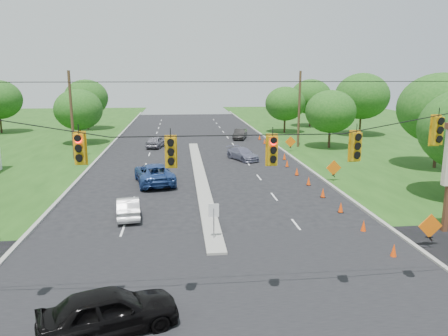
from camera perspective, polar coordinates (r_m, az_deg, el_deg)
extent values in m
plane|color=black|center=(17.99, 0.28, -16.56)|extent=(160.00, 160.00, 0.00)
cube|color=black|center=(17.99, 0.28, -16.56)|extent=(160.00, 14.00, 0.02)
cube|color=gray|center=(47.24, -16.06, 1.16)|extent=(0.25, 110.00, 0.16)
cube|color=gray|center=(47.97, 8.43, 1.67)|extent=(0.25, 110.00, 0.16)
cube|color=gray|center=(37.72, -3.17, -1.08)|extent=(1.00, 34.00, 0.18)
cylinder|color=gray|center=(23.09, -1.34, -7.43)|extent=(0.06, 0.06, 1.80)
cube|color=white|center=(22.83, -1.35, -5.54)|extent=(0.55, 0.04, 0.70)
cylinder|color=black|center=(14.87, 0.72, 5.80)|extent=(24.00, 0.04, 0.04)
cube|color=gold|center=(15.24, -18.33, 2.39)|extent=(0.34, 0.24, 1.00)
cube|color=gold|center=(14.91, -6.95, 2.04)|extent=(0.34, 0.24, 1.00)
cube|color=gold|center=(15.25, 6.33, 2.28)|extent=(0.34, 0.24, 1.00)
cube|color=gold|center=(16.14, 16.82, 2.69)|extent=(0.34, 0.24, 1.00)
cube|color=gold|center=(17.44, 26.08, 4.40)|extent=(0.34, 0.24, 1.00)
cylinder|color=#422D1C|center=(47.12, -19.27, 6.47)|extent=(0.28, 0.28, 9.00)
cylinder|color=#422D1C|center=(52.80, 9.79, 7.51)|extent=(0.28, 0.28, 9.00)
cube|color=#59331E|center=(26.93, 27.21, -3.05)|extent=(0.25, 0.25, 4.40)
cone|color=#FE460A|center=(22.82, 21.29, -10.02)|extent=(0.32, 0.32, 0.70)
cone|color=#FE460A|center=(25.76, 17.77, -7.21)|extent=(0.32, 0.32, 0.70)
cone|color=#FE460A|center=(28.83, 15.01, -4.97)|extent=(0.32, 0.32, 0.70)
cone|color=#FE460A|center=(31.99, 12.80, -3.16)|extent=(0.32, 0.32, 0.70)
cone|color=#FE460A|center=(35.21, 11.00, -1.67)|extent=(0.32, 0.32, 0.70)
cone|color=#FE460A|center=(38.48, 9.50, -0.43)|extent=(0.32, 0.32, 0.70)
cone|color=#FE460A|center=(41.79, 8.24, 0.61)|extent=(0.32, 0.32, 0.70)
cone|color=#FE460A|center=(45.26, 7.91, 1.51)|extent=(0.32, 0.32, 0.70)
cone|color=#FE460A|center=(48.61, 6.93, 2.28)|extent=(0.32, 0.32, 0.70)
cone|color=#FE460A|center=(51.98, 6.08, 2.94)|extent=(0.32, 0.32, 0.70)
cone|color=#FE460A|center=(55.37, 5.34, 3.52)|extent=(0.32, 0.32, 0.70)
cone|color=#FE460A|center=(58.77, 4.67, 4.04)|extent=(0.32, 0.32, 0.70)
cube|color=black|center=(24.69, 25.22, -8.18)|extent=(0.06, 0.58, 0.26)
cube|color=black|center=(24.69, 25.22, -8.18)|extent=(0.06, 0.58, 0.26)
cube|color=orange|center=(24.50, 25.35, -6.86)|extent=(1.27, 0.05, 1.27)
cube|color=black|center=(36.83, 14.09, -0.89)|extent=(0.06, 0.58, 0.26)
cube|color=black|center=(36.83, 14.09, -0.89)|extent=(0.06, 0.58, 0.26)
cube|color=orange|center=(36.70, 14.14, 0.03)|extent=(1.27, 0.05, 1.27)
cube|color=black|center=(49.95, 8.66, 2.73)|extent=(0.06, 0.58, 0.26)
cube|color=black|center=(49.95, 8.66, 2.73)|extent=(0.06, 0.58, 0.26)
cube|color=orange|center=(49.86, 8.69, 3.41)|extent=(1.27, 0.05, 1.27)
cylinder|color=black|center=(72.96, -27.14, 5.19)|extent=(0.28, 0.28, 2.88)
cylinder|color=black|center=(57.49, -18.27, 4.20)|extent=(0.28, 0.28, 2.52)
ellipsoid|color=#194C14|center=(57.18, -18.48, 7.25)|extent=(5.88, 5.88, 5.04)
cylinder|color=black|center=(72.47, -17.37, 5.94)|extent=(0.28, 0.28, 2.88)
ellipsoid|color=#194C14|center=(72.20, -17.55, 8.71)|extent=(6.72, 6.72, 5.76)
cylinder|color=black|center=(45.07, 25.92, 1.99)|extent=(0.28, 0.28, 3.24)
ellipsoid|color=#194C14|center=(44.62, 26.40, 6.99)|extent=(7.56, 7.56, 6.48)
cylinder|color=black|center=(53.26, 13.59, 3.88)|extent=(0.28, 0.28, 2.52)
ellipsoid|color=#194C14|center=(52.92, 13.75, 7.18)|extent=(5.88, 5.88, 5.04)
cylinder|color=black|center=(65.36, 17.35, 5.47)|extent=(0.28, 0.28, 3.24)
ellipsoid|color=#194C14|center=(65.05, 17.58, 8.94)|extent=(7.56, 7.56, 6.48)
cylinder|color=black|center=(74.29, 11.16, 6.40)|extent=(0.28, 0.28, 2.88)
ellipsoid|color=#194C14|center=(74.03, 11.27, 9.11)|extent=(6.72, 6.72, 5.76)
cylinder|color=black|center=(66.00, 7.92, 5.66)|extent=(0.28, 0.28, 2.52)
ellipsoid|color=#194C14|center=(65.73, 7.99, 8.32)|extent=(5.88, 5.88, 5.04)
imported|color=black|center=(16.03, -14.75, -17.60)|extent=(5.05, 3.36, 1.60)
imported|color=#BBBBBB|center=(27.55, -12.41, -5.03)|extent=(1.79, 3.96, 1.26)
imported|color=navy|center=(35.46, -9.11, -0.71)|extent=(3.80, 6.36, 1.66)
imported|color=slate|center=(44.79, 2.44, 1.87)|extent=(3.37, 4.67, 1.26)
imported|color=gray|center=(52.98, -8.87, 3.41)|extent=(2.59, 4.33, 1.38)
imported|color=black|center=(59.24, 2.10, 4.46)|extent=(2.54, 4.40, 1.37)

